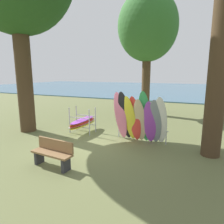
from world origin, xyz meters
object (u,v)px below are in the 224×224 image
(leaning_board_pile, at_px, (139,119))
(park_bench, at_px, (53,153))
(board_storage_rack, at_px, (83,122))
(tree_far_left_back, at_px, (148,27))

(leaning_board_pile, xyz_separation_m, park_bench, (-1.83, -3.20, -0.55))
(board_storage_rack, xyz_separation_m, park_bench, (1.10, -3.50, -0.07))
(leaning_board_pile, relative_size, board_storage_rack, 1.08)
(board_storage_rack, bearing_deg, park_bench, -72.57)
(leaning_board_pile, bearing_deg, park_bench, -119.74)
(board_storage_rack, bearing_deg, tree_far_left_back, 73.78)
(tree_far_left_back, relative_size, board_storage_rack, 3.85)
(park_bench, bearing_deg, tree_far_left_back, 86.54)
(park_bench, bearing_deg, board_storage_rack, 107.43)
(tree_far_left_back, height_order, park_bench, tree_far_left_back)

